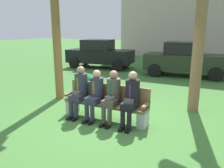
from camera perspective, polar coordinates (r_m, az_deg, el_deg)
name	(u,v)px	position (r m, az deg, el deg)	size (l,w,h in m)	color
ground_plane	(111,118)	(5.92, -0.22, -8.65)	(80.00, 80.00, 0.00)	#407734
park_bench	(106,102)	(5.74, -1.52, -4.77)	(2.25, 0.44, 0.90)	brown
seated_man_leftmost	(79,89)	(5.91, -8.40, -1.25)	(0.34, 0.72, 1.34)	#2D3342
seated_man_centerleft	(95,92)	(5.66, -4.35, -2.11)	(0.34, 0.72, 1.27)	#2D3342
seated_man_centerright	(112,94)	(5.44, -0.02, -2.65)	(0.34, 0.72, 1.30)	#4C473D
seated_man_rightmost	(131,97)	(5.24, 4.90, -3.22)	(0.34, 0.72, 1.32)	black
shrub_near_bench	(86,80)	(9.03, -6.60, 0.98)	(0.86, 0.79, 0.54)	#197F33
parked_car_near	(100,54)	(13.45, -3.19, 7.75)	(4.05, 2.06, 1.68)	black
parked_car_far	(185,59)	(11.55, 18.19, 6.07)	(4.03, 2.02, 1.68)	#232D1E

